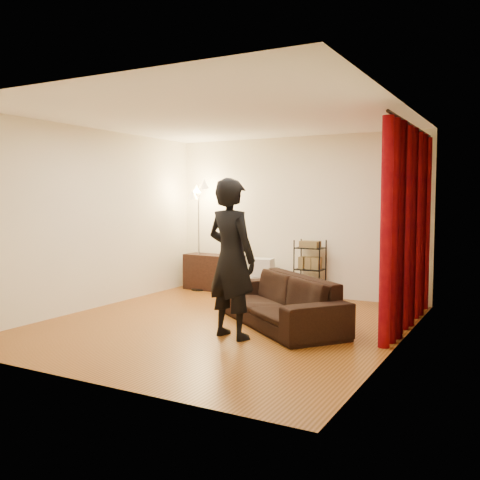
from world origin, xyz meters
The scene contains 14 objects.
floor centered at (0.00, 0.00, 0.00)m, with size 5.00×5.00×0.00m, color brown.
ceiling centered at (0.00, 0.00, 2.70)m, with size 5.00×5.00×0.00m, color white.
wall_back centered at (0.00, 2.50, 1.35)m, with size 5.00×5.00×0.00m, color #EFE6C6.
wall_front centered at (0.00, -2.50, 1.35)m, with size 5.00×5.00×0.00m, color #EFE6C6.
wall_left centered at (-2.25, 0.00, 1.35)m, with size 5.00×5.00×0.00m, color #EFE6C6.
wall_right centered at (2.25, 0.00, 1.35)m, with size 5.00×5.00×0.00m, color #EFE6C6.
curtain_rod centered at (2.15, 1.12, 2.58)m, with size 0.04×0.04×2.65m, color black.
curtain centered at (2.13, 1.12, 1.28)m, with size 0.22×2.65×2.55m, color maroon, non-canonical shape.
sofa centered at (0.66, 0.32, 0.32)m, with size 2.22×0.87×0.65m, color black.
person centered at (0.42, -0.52, 0.95)m, with size 0.69×0.45×1.90m, color black.
media_cabinet centered at (-1.49, 2.23, 0.32)m, with size 1.10×0.41×0.64m, color black.
storage_boxes centered at (-0.52, 2.22, 0.32)m, with size 0.38×0.30×0.63m, color beige, non-canonical shape.
wire_shelf centered at (0.34, 2.28, 0.49)m, with size 0.44×0.31×0.97m, color black, non-canonical shape.
floor_lamp centered at (-1.72, 2.09, 0.96)m, with size 0.35×0.35×1.93m, color silver, non-canonical shape.
Camera 1 is at (3.51, -5.98, 1.65)m, focal length 40.00 mm.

